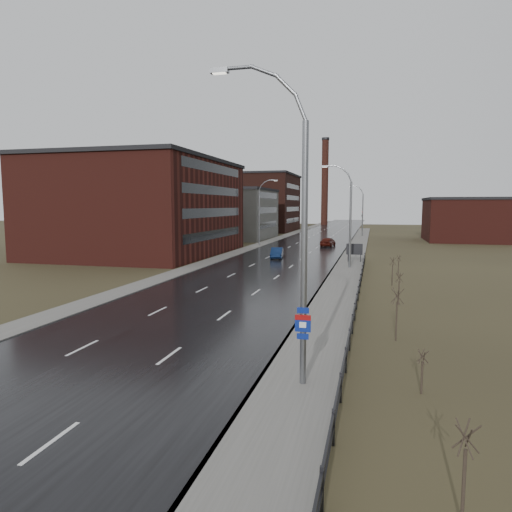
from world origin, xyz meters
The scene contains 26 objects.
ground centered at (0.00, 0.00, 0.00)m, with size 320.00×320.00×0.00m, color #2D2819.
road centered at (0.00, 60.00, 0.03)m, with size 14.00×300.00×0.06m, color black.
sidewalk_right centered at (8.60, 35.00, 0.09)m, with size 3.20×180.00×0.18m, color #595651.
curb_right centered at (7.08, 35.00, 0.09)m, with size 0.16×180.00×0.18m, color slate.
sidewalk_left centered at (-8.20, 60.00, 0.06)m, with size 2.40×260.00×0.12m, color #595651.
warehouse_near centered at (-20.99, 45.00, 6.76)m, with size 22.44×28.56×13.50m.
warehouse_mid centered at (-17.99, 78.00, 5.26)m, with size 16.32×20.40×10.50m.
warehouse_far centered at (-22.99, 108.00, 7.76)m, with size 26.52×24.48×15.50m.
building_right centered at (30.30, 82.00, 4.26)m, with size 18.36×16.32×8.50m.
smokestack centered at (-6.00, 150.00, 15.50)m, with size 2.70×2.70×30.70m.
streetlight_main centered at (8.47, 2.00, 6.06)m, with size 3.91×0.29×12.11m.
streetlight_right_mid centered at (8.50, 36.00, 5.84)m, with size 3.36×0.28×11.35m.
streetlight_left centered at (-7.70, 62.00, 5.84)m, with size 3.36×0.28×11.35m.
streetlight_right_far centered at (8.50, 90.00, 5.84)m, with size 3.36×0.28×11.35m.
guardrail centered at (10.30, 18.31, 0.71)m, with size 0.10×53.05×1.10m.
shrub_a centered at (13.33, -4.64, 1.25)m, with size 0.56×0.59×2.35m.
shrub_b centered at (13.16, 2.53, 0.89)m, with size 0.41×0.43×1.68m.
shrub_c centered at (12.54, 9.22, 1.47)m, with size 0.65×0.69×2.77m.
shrub_d centered at (13.11, 18.25, 1.21)m, with size 0.54×0.57×2.28m.
shrub_e centered at (12.96, 26.17, 1.34)m, with size 0.60×0.63×2.52m.
shrub_f centered at (13.79, 32.55, 1.07)m, with size 0.48×0.51×2.02m.
billboard centered at (9.10, 41.19, 1.63)m, with size 1.95×0.17×2.39m.
traffic_light_left centered at (-8.00, 120.00, 4.60)m, with size 0.58×2.73×5.30m.
traffic_light_right centered at (8.00, 120.00, 4.60)m, with size 0.58×2.73×5.30m.
car_near centered at (-0.95, 43.56, 0.70)m, with size 1.49×4.27×1.41m, color #0C1C3F.
car_far centered at (3.84, 62.67, 0.81)m, with size 1.92×4.77×1.62m, color #41100A.
Camera 1 is at (11.28, -14.76, 6.96)m, focal length 32.00 mm.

